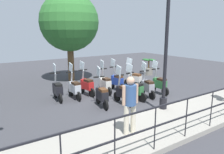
% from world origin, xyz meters
% --- Properties ---
extents(ground_plane, '(28.00, 28.00, 0.00)m').
position_xyz_m(ground_plane, '(0.00, 0.00, 0.00)').
color(ground_plane, '#38383D').
extents(promenade_walkway, '(2.20, 20.00, 0.15)m').
position_xyz_m(promenade_walkway, '(-3.15, 0.00, 0.07)').
color(promenade_walkway, gray).
rests_on(promenade_walkway, ground_plane).
extents(fence_railing, '(0.04, 16.03, 1.07)m').
position_xyz_m(fence_railing, '(-4.20, 0.00, 0.89)').
color(fence_railing, black).
rests_on(fence_railing, promenade_walkway).
extents(lamp_post_near, '(0.26, 0.90, 4.66)m').
position_xyz_m(lamp_post_near, '(-2.40, 0.04, 2.23)').
color(lamp_post_near, black).
rests_on(lamp_post_near, promenade_walkway).
extents(pedestrian_distant, '(0.35, 0.49, 1.59)m').
position_xyz_m(pedestrian_distant, '(-3.23, 2.26, 1.08)').
color(pedestrian_distant, beige).
rests_on(pedestrian_distant, promenade_walkway).
extents(tree_distant, '(3.28, 3.28, 5.00)m').
position_xyz_m(tree_distant, '(4.17, 0.68, 3.34)').
color(tree_distant, brown).
rests_on(tree_distant, ground_plane).
extents(potted_palm, '(1.06, 0.66, 1.05)m').
position_xyz_m(potted_palm, '(2.86, -4.25, 0.45)').
color(potted_palm, slate).
rests_on(potted_palm, ground_plane).
extents(scooter_near_0, '(1.23, 0.44, 1.54)m').
position_xyz_m(scooter_near_0, '(-0.64, -1.58, 0.48)').
color(scooter_near_0, black).
rests_on(scooter_near_0, ground_plane).
extents(scooter_near_1, '(1.22, 0.48, 1.54)m').
position_xyz_m(scooter_near_1, '(-0.71, -0.76, 0.48)').
color(scooter_near_1, black).
rests_on(scooter_near_1, ground_plane).
extents(scooter_near_2, '(1.23, 0.47, 1.54)m').
position_xyz_m(scooter_near_2, '(-0.72, -0.04, 0.48)').
color(scooter_near_2, black).
rests_on(scooter_near_2, ground_plane).
extents(scooter_near_3, '(1.23, 0.44, 1.54)m').
position_xyz_m(scooter_near_3, '(-0.86, 0.69, 0.48)').
color(scooter_near_3, black).
rests_on(scooter_near_3, ground_plane).
extents(scooter_near_4, '(1.22, 0.48, 1.54)m').
position_xyz_m(scooter_near_4, '(-0.64, 1.55, 0.48)').
color(scooter_near_4, black).
rests_on(scooter_near_4, ground_plane).
extents(scooter_far_0, '(1.21, 0.53, 1.54)m').
position_xyz_m(scooter_far_0, '(0.80, -1.28, 0.48)').
color(scooter_far_0, black).
rests_on(scooter_far_0, ground_plane).
extents(scooter_far_1, '(1.23, 0.44, 1.54)m').
position_xyz_m(scooter_far_1, '(0.96, -0.30, 0.48)').
color(scooter_far_1, black).
rests_on(scooter_far_1, ground_plane).
extents(scooter_far_2, '(1.23, 0.44, 1.54)m').
position_xyz_m(scooter_far_2, '(0.81, 0.48, 0.48)').
color(scooter_far_2, black).
rests_on(scooter_far_2, ground_plane).
extents(scooter_far_3, '(1.23, 0.44, 1.54)m').
position_xyz_m(scooter_far_3, '(1.05, 1.32, 0.48)').
color(scooter_far_3, black).
rests_on(scooter_far_3, ground_plane).
extents(scooter_far_4, '(1.23, 0.44, 1.54)m').
position_xyz_m(scooter_far_4, '(0.88, 1.99, 0.48)').
color(scooter_far_4, black).
rests_on(scooter_far_4, ground_plane).
extents(scooter_far_5, '(1.23, 0.44, 1.54)m').
position_xyz_m(scooter_far_5, '(1.07, 2.68, 0.48)').
color(scooter_far_5, black).
rests_on(scooter_far_5, ground_plane).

